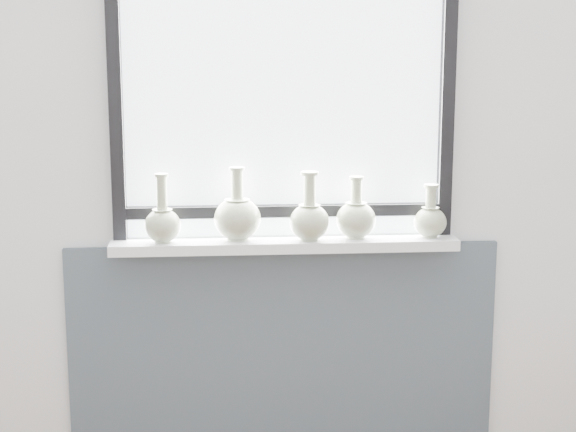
{
  "coord_description": "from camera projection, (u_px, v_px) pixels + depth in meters",
  "views": [
    {
      "loc": [
        -0.24,
        -1.57,
        1.63
      ],
      "look_at": [
        0.0,
        1.55,
        1.02
      ],
      "focal_mm": 55.0,
      "sensor_mm": 36.0,
      "label": 1
    }
  ],
  "objects": [
    {
      "name": "vase_a",
      "position": [
        163.0,
        222.0,
        3.29
      ],
      "size": [
        0.14,
        0.14,
        0.26
      ],
      "rotation": [
        0.0,
        0.0,
        -0.29
      ],
      "color": "#ADB595",
      "rests_on": "windowsill"
    },
    {
      "name": "back_wall",
      "position": [
        283.0,
        132.0,
        3.39
      ],
      "size": [
        3.6,
        0.02,
        2.6
      ],
      "primitive_type": "cube",
      "color": "silver",
      "rests_on": "ground"
    },
    {
      "name": "windowsill",
      "position": [
        285.0,
        244.0,
        3.37
      ],
      "size": [
        1.32,
        0.18,
        0.04
      ],
      "primitive_type": "cube",
      "color": "silver",
      "rests_on": "apron_panel"
    },
    {
      "name": "apron_panel",
      "position": [
        284.0,
        350.0,
        3.52
      ],
      "size": [
        1.7,
        0.03,
        0.86
      ],
      "primitive_type": "cube",
      "color": "#414D58",
      "rests_on": "ground"
    },
    {
      "name": "vase_d",
      "position": [
        356.0,
        218.0,
        3.37
      ],
      "size": [
        0.15,
        0.15,
        0.24
      ],
      "rotation": [
        0.0,
        0.0,
        0.09
      ],
      "color": "#ADB595",
      "rests_on": "windowsill"
    },
    {
      "name": "vase_c",
      "position": [
        309.0,
        219.0,
        3.33
      ],
      "size": [
        0.15,
        0.15,
        0.26
      ],
      "rotation": [
        0.0,
        0.0,
        0.06
      ],
      "color": "#ADB595",
      "rests_on": "windowsill"
    },
    {
      "name": "window",
      "position": [
        283.0,
        95.0,
        3.32
      ],
      "size": [
        1.3,
        0.06,
        1.05
      ],
      "color": "black",
      "rests_on": "windowsill"
    },
    {
      "name": "vase_b",
      "position": [
        237.0,
        217.0,
        3.33
      ],
      "size": [
        0.18,
        0.18,
        0.28
      ],
      "rotation": [
        0.0,
        0.0,
        -0.23
      ],
      "color": "#ADB595",
      "rests_on": "windowsill"
    },
    {
      "name": "vase_e",
      "position": [
        430.0,
        220.0,
        3.38
      ],
      "size": [
        0.13,
        0.13,
        0.21
      ],
      "rotation": [
        0.0,
        0.0,
        -0.03
      ],
      "color": "#ADB595",
      "rests_on": "windowsill"
    }
  ]
}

